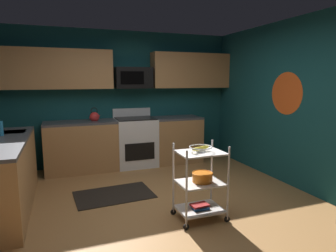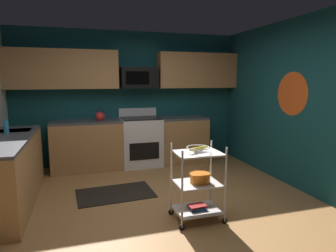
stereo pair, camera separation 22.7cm
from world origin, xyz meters
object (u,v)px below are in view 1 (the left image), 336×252
Objects in this scene: mixing_bowl_large at (202,177)px; kettle at (94,117)px; dish_soap_bottle at (1,128)px; book_stack at (200,206)px; microwave at (133,78)px; fruit_bowl at (201,148)px; rolling_cart at (200,183)px; oven_range at (136,141)px.

mixing_bowl_large is 0.95× the size of kettle.
kettle is 1.32× the size of dish_soap_bottle.
kettle is at bearing 37.92° from dish_soap_bottle.
mixing_bowl_large is 1.14× the size of book_stack.
kettle is at bearing 111.65° from mixing_bowl_large.
fruit_bowl is (0.18, -2.56, -0.82)m from microwave.
kettle reaches higher than fruit_bowl.
rolling_cart is at bearing 180.00° from mixing_bowl_large.
fruit_bowl is 1.36× the size of dish_soap_bottle.
rolling_cart is 4.57× the size of dish_soap_bottle.
microwave is 1.04m from kettle.
rolling_cart is at bearing 180.00° from book_stack.
kettle reaches higher than book_stack.
fruit_bowl is (0.00, 0.00, 0.42)m from rolling_cart.
oven_range is at bearing 94.17° from fruit_bowl.
kettle is (-0.94, 2.45, 0.12)m from fruit_bowl.
fruit_bowl is 2.69m from dish_soap_bottle.
dish_soap_bottle is at bearing 148.43° from rolling_cart.
kettle is (-0.76, -0.11, -0.70)m from microwave.
dish_soap_bottle is at bearing -142.08° from kettle.
book_stack is 1.10× the size of dish_soap_bottle.
microwave is at bearing 94.01° from fruit_bowl.
fruit_bowl is at bearing 180.00° from mixing_bowl_large.
rolling_cart is at bearing -85.99° from microwave.
rolling_cart is 0.07m from mixing_bowl_large.
book_stack is 2.76m from kettle.
kettle is at bearing 111.02° from book_stack.
kettle is (-0.76, -0.00, 0.52)m from oven_range.
fruit_bowl is 0.72m from book_stack.
fruit_bowl is 1.03× the size of kettle.
dish_soap_bottle is at bearing -151.26° from microwave.
fruit_bowl is at bearing -68.98° from kettle.
rolling_cart is 4.14× the size of book_stack.
book_stack is at bearing -85.99° from microwave.
oven_range is 2.46m from mixing_bowl_large.
rolling_cart is 3.63× the size of mixing_bowl_large.
microwave reaches higher than kettle.
oven_range is 2.42m from dish_soap_bottle.
kettle is (-0.97, 2.45, 0.48)m from mixing_bowl_large.
oven_range is 5.50× the size of dish_soap_bottle.
microwave is at bearing 28.74° from dish_soap_bottle.
microwave is 2.78× the size of mixing_bowl_large.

